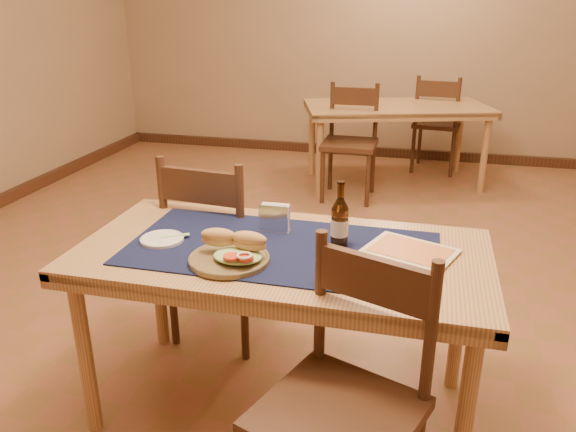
% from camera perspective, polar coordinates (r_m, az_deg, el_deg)
% --- Properties ---
extents(room, '(6.04, 7.04, 2.84)m').
position_cam_1_polar(room, '(2.79, 3.63, 15.79)').
color(room, brown).
rests_on(room, ground).
extents(main_table, '(1.60, 0.80, 0.75)m').
position_cam_1_polar(main_table, '(2.23, -0.63, -5.28)').
color(main_table, tan).
rests_on(main_table, ground).
extents(placemat, '(1.20, 0.60, 0.01)m').
position_cam_1_polar(placemat, '(2.19, -0.64, -3.28)').
color(placemat, '#10193C').
rests_on(placemat, main_table).
extents(baseboard, '(6.00, 7.00, 0.10)m').
position_cam_1_polar(baseboard, '(3.21, 3.07, -8.94)').
color(baseboard, '#402316').
rests_on(baseboard, ground).
extents(back_table, '(1.81, 1.28, 0.75)m').
position_cam_1_polar(back_table, '(5.34, 10.94, 10.15)').
color(back_table, tan).
rests_on(back_table, ground).
extents(chair_main_far, '(0.51, 0.51, 1.00)m').
position_cam_1_polar(chair_main_far, '(2.81, -7.00, -2.96)').
color(chair_main_far, '#402316').
rests_on(chair_main_far, ground).
extents(chair_main_near, '(0.58, 0.58, 0.97)m').
position_cam_1_polar(chair_main_near, '(1.83, 5.83, -18.16)').
color(chair_main_near, '#402316').
rests_on(chair_main_near, ground).
extents(chair_back_near, '(0.45, 0.45, 0.98)m').
position_cam_1_polar(chair_back_near, '(4.95, 6.34, 7.66)').
color(chair_back_near, '#402316').
rests_on(chair_back_near, ground).
extents(chair_back_far, '(0.51, 0.51, 0.97)m').
position_cam_1_polar(chair_back_far, '(5.88, 14.91, 9.19)').
color(chair_back_far, '#402316').
rests_on(chair_back_far, ground).
extents(sandwich_plate, '(0.30, 0.30, 0.12)m').
position_cam_1_polar(sandwich_plate, '(2.08, -5.70, -3.83)').
color(sandwich_plate, brown).
rests_on(sandwich_plate, placemat).
extents(side_plate, '(0.17, 0.17, 0.01)m').
position_cam_1_polar(side_plate, '(2.31, -12.68, -2.27)').
color(side_plate, silver).
rests_on(side_plate, placemat).
extents(fork, '(0.11, 0.07, 0.00)m').
position_cam_1_polar(fork, '(2.31, -11.21, -1.96)').
color(fork, '#8FE37C').
rests_on(fork, side_plate).
extents(beer_bottle, '(0.07, 0.07, 0.26)m').
position_cam_1_polar(beer_bottle, '(2.18, 5.27, -0.63)').
color(beer_bottle, '#43250B').
rests_on(beer_bottle, placemat).
extents(napkin_holder, '(0.13, 0.05, 0.12)m').
position_cam_1_polar(napkin_holder, '(2.33, -1.39, -0.26)').
color(napkin_holder, silver).
rests_on(napkin_holder, placemat).
extents(menu_card, '(0.39, 0.34, 0.01)m').
position_cam_1_polar(menu_card, '(2.21, 12.33, -3.44)').
color(menu_card, beige).
rests_on(menu_card, placemat).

